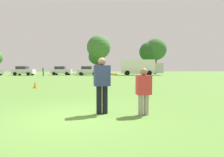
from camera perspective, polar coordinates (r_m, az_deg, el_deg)
ground_plane at (r=5.78m, az=-10.96°, el=-11.10°), size 166.61×166.61×0.00m
player_thrower at (r=5.97m, az=-2.94°, el=-1.11°), size 0.52×0.36×1.73m
player_defender at (r=5.90m, az=9.25°, el=-3.08°), size 0.45×0.27×1.41m
frisbee at (r=6.04m, az=0.43°, el=1.22°), size 0.27×0.27×0.06m
traffic_cone at (r=14.96m, az=-21.59°, el=-1.72°), size 0.32×0.32×0.48m
parked_car_center at (r=42.56m, az=-24.50°, el=2.07°), size 4.32×2.45×1.82m
parked_car_mid_right at (r=42.02m, az=-14.65°, el=2.23°), size 4.32×2.45×1.82m
parked_car_near_right at (r=39.36m, az=-7.10°, el=2.26°), size 4.32×2.45×1.82m
box_truck at (r=40.75m, az=8.37°, el=3.44°), size 8.65×3.41×3.18m
bystander_sideline_watcher at (r=37.98m, az=-19.50°, el=2.08°), size 0.29×0.46×1.63m
tree_west_maple at (r=51.47m, az=-4.70°, el=6.35°), size 3.97×3.97×6.45m
tree_center_elm at (r=50.62m, az=-3.92°, el=9.08°), size 6.07×6.07×9.86m
tree_east_birch at (r=53.73m, az=10.79°, el=7.67°), size 5.23×5.23×8.49m
tree_east_oak at (r=54.03m, az=12.66°, el=8.30°), size 5.79×5.79×9.41m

